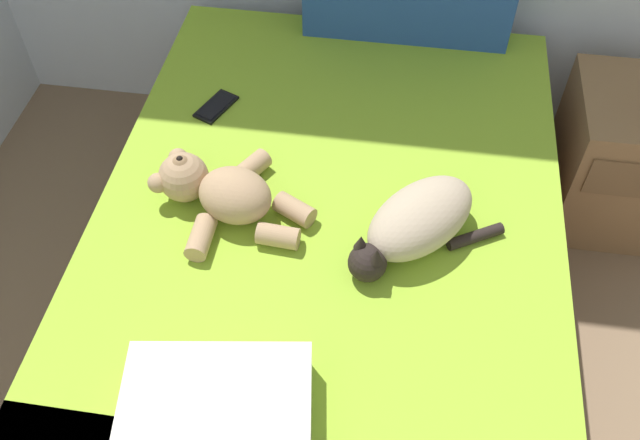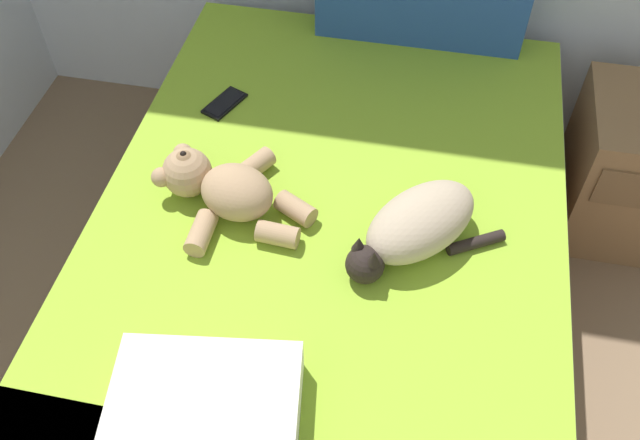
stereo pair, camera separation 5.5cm
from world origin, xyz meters
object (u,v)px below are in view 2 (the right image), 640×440
at_px(cat, 415,226).
at_px(throw_pillow, 206,407).
at_px(teddy_bear, 223,188).
at_px(nightstand, 639,170).
at_px(bed, 328,272).
at_px(cell_phone, 225,103).

bearing_deg(cat, throw_pillow, -123.93).
height_order(teddy_bear, nightstand, teddy_bear).
height_order(bed, cat, cat).
relative_size(teddy_bear, cell_phone, 2.83).
relative_size(cat, teddy_bear, 0.88).
distance_m(cat, teddy_bear, 0.53).
bearing_deg(teddy_bear, nightstand, 27.32).
xyz_separation_m(bed, cat, (0.24, -0.06, 0.35)).
distance_m(cell_phone, throw_pillow, 1.05).
distance_m(teddy_bear, nightstand, 1.47).
bearing_deg(teddy_bear, cat, -4.07).
xyz_separation_m(bed, throw_pillow, (-0.15, -0.63, 0.33)).
height_order(bed, teddy_bear, teddy_bear).
bearing_deg(bed, nightstand, 33.09).
height_order(cell_phone, throw_pillow, throw_pillow).
relative_size(bed, teddy_bear, 4.12).
bearing_deg(nightstand, cat, -136.90).
height_order(bed, nightstand, bed).
distance_m(bed, throw_pillow, 0.73).
relative_size(teddy_bear, throw_pillow, 1.16).
distance_m(cat, nightstand, 1.07).
bearing_deg(throw_pillow, nightstand, 48.35).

